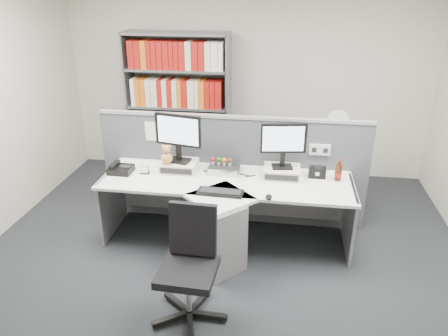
% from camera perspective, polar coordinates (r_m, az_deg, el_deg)
% --- Properties ---
extents(ground, '(5.50, 5.50, 0.00)m').
position_cam_1_polar(ground, '(4.15, -1.38, -15.40)').
color(ground, '#272A2E').
rests_on(ground, ground).
extents(room_shell, '(5.04, 5.54, 2.72)m').
position_cam_1_polar(room_shell, '(3.32, -1.69, 9.34)').
color(room_shell, beige).
rests_on(room_shell, ground).
extents(partition, '(3.00, 0.08, 1.27)m').
position_cam_1_polar(partition, '(4.87, 1.10, -0.12)').
color(partition, '#4C5057').
rests_on(partition, ground).
extents(desk, '(2.60, 1.20, 0.72)m').
position_cam_1_polar(desk, '(4.37, -0.11, -5.86)').
color(desk, white).
rests_on(desk, ground).
extents(monitor_riser_left, '(0.38, 0.31, 0.10)m').
position_cam_1_polar(monitor_riser_left, '(4.67, -5.94, 0.30)').
color(monitor_riser_left, beige).
rests_on(monitor_riser_left, desk).
extents(monitor_riser_right, '(0.38, 0.31, 0.10)m').
position_cam_1_polar(monitor_riser_right, '(4.53, 7.66, -0.52)').
color(monitor_riser_right, beige).
rests_on(monitor_riser_right, desk).
extents(monitor_left, '(0.51, 0.21, 0.52)m').
position_cam_1_polar(monitor_left, '(4.54, -6.12, 4.50)').
color(monitor_left, black).
rests_on(monitor_left, monitor_riser_left).
extents(monitor_right, '(0.47, 0.18, 0.48)m').
position_cam_1_polar(monitor_right, '(4.41, 7.90, 3.46)').
color(monitor_right, black).
rests_on(monitor_right, monitor_riser_right).
extents(desktop_pc, '(0.31, 0.28, 0.08)m').
position_cam_1_polar(desktop_pc, '(4.61, 0.06, -0.01)').
color(desktop_pc, black).
rests_on(desktop_pc, desk).
extents(figurines, '(0.23, 0.05, 0.09)m').
position_cam_1_polar(figurines, '(4.56, -0.34, 1.00)').
color(figurines, beige).
rests_on(figurines, desktop_pc).
extents(keyboard, '(0.45, 0.19, 0.03)m').
position_cam_1_polar(keyboard, '(4.15, -0.49, -3.23)').
color(keyboard, black).
rests_on(keyboard, desk).
extents(mouse, '(0.06, 0.10, 0.04)m').
position_cam_1_polar(mouse, '(4.08, 5.96, -3.84)').
color(mouse, black).
rests_on(mouse, desk).
extents(desk_phone, '(0.24, 0.22, 0.10)m').
position_cam_1_polar(desk_phone, '(4.72, -13.58, -0.13)').
color(desk_phone, black).
rests_on(desk_phone, desk).
extents(desk_calendar, '(0.09, 0.07, 0.11)m').
position_cam_1_polar(desk_calendar, '(4.64, -10.47, -0.15)').
color(desk_calendar, black).
rests_on(desk_calendar, desk).
extents(plush_toy, '(0.12, 0.12, 0.21)m').
position_cam_1_polar(plush_toy, '(4.57, -7.61, 1.62)').
color(plush_toy, '#C48541').
rests_on(plush_toy, monitor_riser_left).
extents(speaker, '(0.18, 0.10, 0.12)m').
position_cam_1_polar(speaker, '(4.57, 12.24, -0.52)').
color(speaker, black).
rests_on(speaker, desk).
extents(cola_bottle, '(0.07, 0.07, 0.23)m').
position_cam_1_polar(cola_bottle, '(4.54, 14.93, -0.59)').
color(cola_bottle, '#3F190A').
rests_on(cola_bottle, desk).
extents(shelving_unit, '(1.41, 0.40, 2.00)m').
position_cam_1_polar(shelving_unit, '(6.03, -6.00, 7.81)').
color(shelving_unit, slate).
rests_on(shelving_unit, ground).
extents(filing_cabinet, '(0.45, 0.61, 0.70)m').
position_cam_1_polar(filing_cabinet, '(5.67, 14.15, -0.59)').
color(filing_cabinet, slate).
rests_on(filing_cabinet, ground).
extents(desk_fan, '(0.28, 0.17, 0.48)m').
position_cam_1_polar(desk_fan, '(5.44, 14.83, 5.64)').
color(desk_fan, white).
rests_on(desk_fan, filing_cabinet).
extents(office_chair, '(0.61, 0.63, 0.95)m').
position_cam_1_polar(office_chair, '(3.59, -4.56, -12.27)').
color(office_chair, silver).
rests_on(office_chair, ground).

